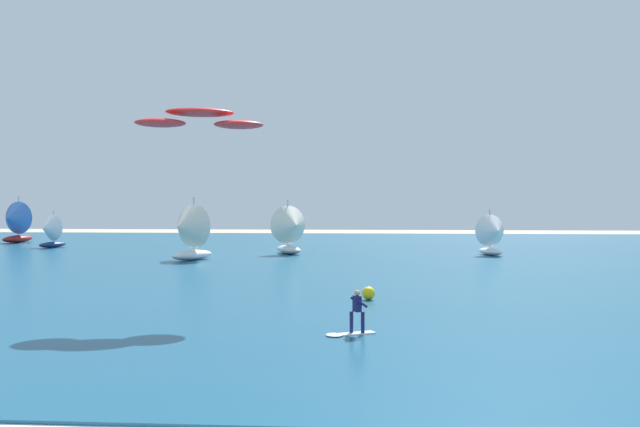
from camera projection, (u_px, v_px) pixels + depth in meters
ocean at (337, 257)px, 59.41m from camera, size 160.00×90.00×0.10m
shoreline_foam at (292, 425)px, 14.84m from camera, size 84.00×2.30×0.01m
kitesurfer at (352, 318)px, 24.55m from camera, size 2.00×1.37×1.67m
kite at (200, 119)px, 30.47m from camera, size 6.25×3.40×0.90m
sailboat_leading at (13, 222)px, 79.90m from camera, size 4.39×5.04×5.69m
sailboat_outermost at (49, 231)px, 71.15m from camera, size 3.22×3.60×4.04m
sailboat_far_right at (291, 229)px, 62.26m from camera, size 4.28×4.71×5.24m
sailboat_heeled_over at (187, 231)px, 55.58m from camera, size 4.33×4.87×5.43m
sailboat_center_horizon at (493, 234)px, 60.84m from camera, size 3.40×3.83×4.30m
marker_buoy at (368, 293)px, 33.27m from camera, size 0.68×0.68×0.68m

